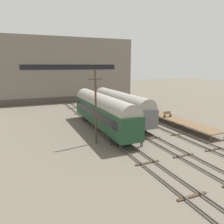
% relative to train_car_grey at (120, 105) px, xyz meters
% --- Properties ---
extents(ground_plane, '(200.00, 200.00, 0.00)m').
position_rel_train_car_grey_xyz_m(ground_plane, '(0.00, -6.39, -2.86)').
color(ground_plane, '#60594C').
extents(track_left, '(2.60, 60.00, 0.26)m').
position_rel_train_car_grey_xyz_m(track_left, '(-4.42, -6.39, -2.71)').
color(track_left, '#4C4742').
rests_on(track_left, ground).
extents(track_middle, '(2.60, 60.00, 0.26)m').
position_rel_train_car_grey_xyz_m(track_middle, '(0.00, -6.39, -2.71)').
color(track_middle, '#4C4742').
rests_on(track_middle, ground).
extents(track_right, '(2.60, 60.00, 0.26)m').
position_rel_train_car_grey_xyz_m(track_right, '(4.42, -6.39, -2.71)').
color(track_right, '#4C4742').
rests_on(track_right, ground).
extents(train_car_grey, '(3.04, 17.32, 5.04)m').
position_rel_train_car_grey_xyz_m(train_car_grey, '(0.00, 0.00, 0.00)').
color(train_car_grey, black).
rests_on(train_car_grey, ground).
extents(train_car_green, '(2.95, 18.61, 5.26)m').
position_rel_train_car_grey_xyz_m(train_car_green, '(-4.42, -3.15, 0.15)').
color(train_car_green, black).
rests_on(train_car_green, ground).
extents(station_platform, '(2.77, 14.68, 1.05)m').
position_rel_train_car_grey_xyz_m(station_platform, '(7.12, -6.24, -1.88)').
color(station_platform, brown).
rests_on(station_platform, ground).
extents(bench, '(1.40, 0.40, 0.91)m').
position_rel_train_car_grey_xyz_m(bench, '(6.76, -3.70, -1.32)').
color(bench, brown).
rests_on(bench, station_platform).
extents(person_worker, '(0.32, 0.32, 1.67)m').
position_rel_train_car_grey_xyz_m(person_worker, '(-2.62, -11.30, -1.85)').
color(person_worker, '#282833').
rests_on(person_worker, ground).
extents(utility_pole, '(1.80, 0.24, 8.83)m').
position_rel_train_car_grey_xyz_m(utility_pole, '(-7.09, -8.07, 1.72)').
color(utility_pole, '#473828').
rests_on(utility_pole, ground).
extents(warehouse_building, '(33.59, 10.62, 16.14)m').
position_rel_train_car_grey_xyz_m(warehouse_building, '(-2.93, 27.90, 5.21)').
color(warehouse_building, '#46403A').
rests_on(warehouse_building, ground).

